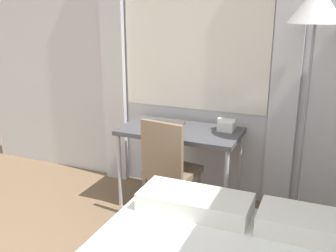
% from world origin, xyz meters
% --- Properties ---
extents(wall_back_with_window, '(4.88, 0.13, 2.70)m').
position_xyz_m(wall_back_with_window, '(0.01, 3.03, 1.35)').
color(wall_back_with_window, silver).
rests_on(wall_back_with_window, ground_plane).
extents(desk, '(1.08, 0.57, 0.74)m').
position_xyz_m(desk, '(0.10, 2.67, 0.67)').
color(desk, '#4C4C51').
rests_on(desk, ground_plane).
extents(desk_chair, '(0.45, 0.45, 0.92)m').
position_xyz_m(desk_chair, '(0.11, 2.36, 0.51)').
color(desk_chair, '#8C7259').
rests_on(desk_chair, ground_plane).
extents(standing_lamp, '(0.41, 0.41, 1.96)m').
position_xyz_m(standing_lamp, '(1.13, 2.71, 1.70)').
color(standing_lamp, '#4C4C51').
rests_on(standing_lamp, ground_plane).
extents(telephone, '(0.16, 0.14, 0.11)m').
position_xyz_m(telephone, '(0.48, 2.80, 0.79)').
color(telephone, white).
rests_on(telephone, desk).
extents(book, '(0.31, 0.25, 0.02)m').
position_xyz_m(book, '(-0.05, 2.72, 0.75)').
color(book, '#4C4238').
rests_on(book, desk).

